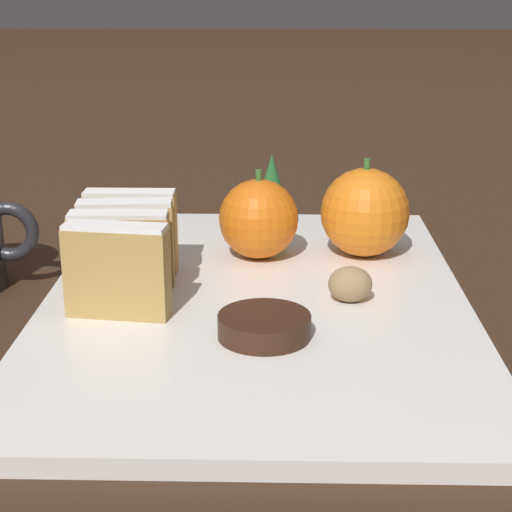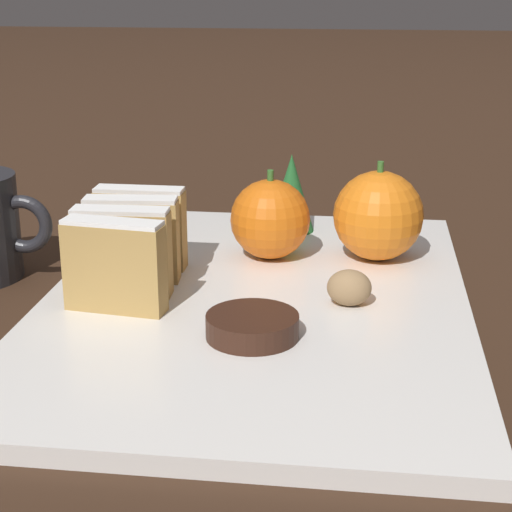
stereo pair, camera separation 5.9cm
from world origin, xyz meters
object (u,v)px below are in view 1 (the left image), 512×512
Objects in this scene: orange_far at (260,219)px; orange_near at (365,212)px; walnut at (350,284)px; chocolate_cookie at (264,326)px.

orange_near is at bearing 5.32° from orange_far.
orange_near is 2.57× the size of walnut.
orange_far reaches higher than walnut.
orange_near reaches higher than walnut.
orange_far is at bearing -174.68° from orange_near.
orange_near is 1.34× the size of chocolate_cookie.
chocolate_cookie is at bearing -133.14° from walnut.
orange_far is 1.22× the size of chocolate_cookie.
chocolate_cookie is (0.01, -0.16, -0.02)m from orange_far.
walnut is 0.52× the size of chocolate_cookie.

